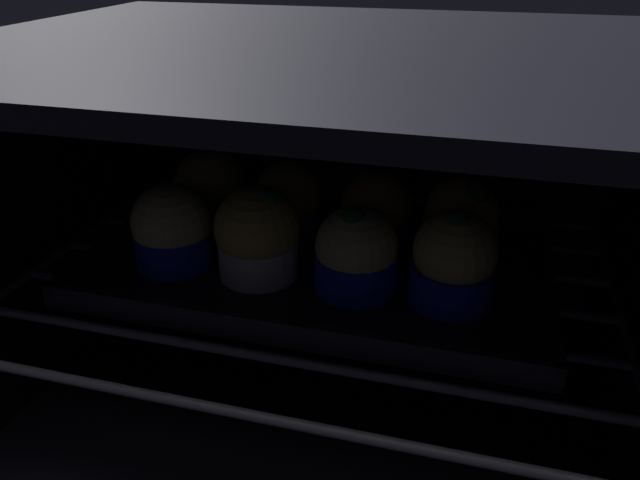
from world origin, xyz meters
TOP-DOWN VIEW (x-y plane):
  - oven_cavity at (0.00, 26.25)cm, footprint 59.00×47.00cm
  - oven_rack at (0.00, 22.00)cm, footprint 54.80×42.00cm
  - baking_tray at (0.00, 23.09)cm, footprint 42.35×25.48cm
  - muffin_row0_col0 at (-12.89, 18.70)cm, footprint 7.31×7.31cm
  - muffin_row0_col1 at (-4.58, 18.86)cm, footprint 7.62×7.62cm
  - muffin_row0_col2 at (4.38, 18.77)cm, footprint 7.17×7.17cm
  - muffin_row0_col3 at (12.56, 18.97)cm, footprint 7.17×7.17cm
  - muffin_row1_col0 at (-12.90, 27.31)cm, footprint 7.53×7.53cm
  - muffin_row1_col1 at (-4.46, 27.43)cm, footprint 7.17×7.17cm
  - muffin_row1_col2 at (4.49, 27.19)cm, footprint 7.17×7.17cm
  - muffin_row1_col3 at (12.57, 26.95)cm, footprint 7.17×7.17cm

SIDE VIEW (x-z plane):
  - oven_rack at x=0.00cm, z-range 13.20..14.00cm
  - baking_tray at x=0.00cm, z-range 13.59..15.79cm
  - oven_cavity at x=0.00cm, z-range -1.50..35.50cm
  - muffin_row0_col2 at x=4.38cm, z-range 14.51..22.56cm
  - muffin_row1_col2 at x=4.49cm, z-range 14.65..22.59cm
  - muffin_row0_col0 at x=-12.89cm, z-range 14.73..22.57cm
  - muffin_row1_col1 at x=-4.46cm, z-range 14.67..22.64cm
  - muffin_row1_col3 at x=12.57cm, z-range 14.81..22.94cm
  - muffin_row0_col3 at x=12.56cm, z-range 14.63..23.15cm
  - muffin_row1_col0 at x=-12.90cm, z-range 14.70..23.27cm
  - muffin_row0_col1 at x=-4.58cm, z-range 14.78..23.30cm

